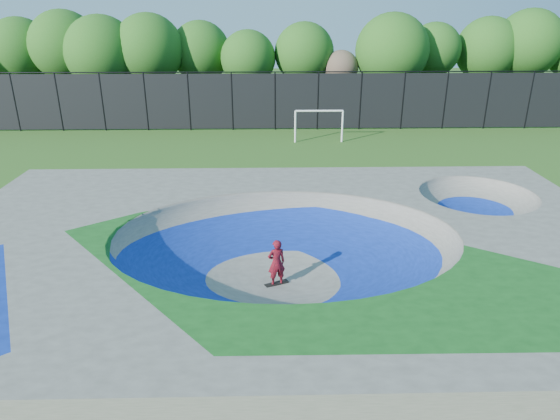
# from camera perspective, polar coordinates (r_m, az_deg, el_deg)

# --- Properties ---
(ground) EXTENTS (120.00, 120.00, 0.00)m
(ground) POSITION_cam_1_polar(r_m,az_deg,el_deg) (16.30, 0.54, -7.57)
(ground) COLOR #295216
(ground) RESTS_ON ground
(skate_deck) EXTENTS (22.00, 14.00, 1.50)m
(skate_deck) POSITION_cam_1_polar(r_m,az_deg,el_deg) (15.95, 0.55, -5.22)
(skate_deck) COLOR gray
(skate_deck) RESTS_ON ground
(skater) EXTENTS (0.64, 0.52, 1.54)m
(skater) POSITION_cam_1_polar(r_m,az_deg,el_deg) (15.48, -0.40, -6.04)
(skater) COLOR #B10E1F
(skater) RESTS_ON ground
(skateboard) EXTENTS (0.80, 0.54, 0.05)m
(skateboard) POSITION_cam_1_polar(r_m,az_deg,el_deg) (15.84, -0.40, -8.42)
(skateboard) COLOR black
(skateboard) RESTS_ON ground
(soccer_goal) EXTENTS (3.15, 0.12, 2.08)m
(soccer_goal) POSITION_cam_1_polar(r_m,az_deg,el_deg) (32.41, 4.48, 10.23)
(soccer_goal) COLOR white
(soccer_goal) RESTS_ON ground
(fence) EXTENTS (48.09, 0.09, 4.04)m
(fence) POSITION_cam_1_polar(r_m,az_deg,el_deg) (35.67, -0.57, 12.46)
(fence) COLOR black
(fence) RESTS_ON ground
(treeline) EXTENTS (52.31, 7.48, 8.11)m
(treeline) POSITION_cam_1_polar(r_m,az_deg,el_deg) (40.28, -3.51, 17.73)
(treeline) COLOR #4B3625
(treeline) RESTS_ON ground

